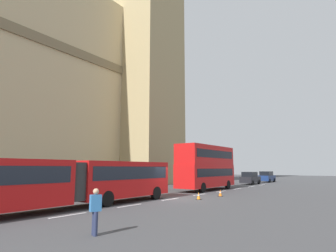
{
  "coord_description": "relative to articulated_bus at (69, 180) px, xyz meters",
  "views": [
    {
      "loc": [
        -18.47,
        -12.96,
        2.45
      ],
      "look_at": [
        5.51,
        4.45,
        6.95
      ],
      "focal_mm": 29.54,
      "sensor_mm": 36.0,
      "label": 1
    }
  ],
  "objects": [
    {
      "name": "ground_plane",
      "position": [
        8.15,
        -1.99,
        -1.75
      ],
      "size": [
        160.0,
        160.0,
        0.0
      ],
      "primitive_type": "plane",
      "color": "#424244"
    },
    {
      "name": "lane_centre_marking",
      "position": [
        12.49,
        -1.99,
        -1.74
      ],
      "size": [
        39.0,
        0.16,
        0.01
      ],
      "color": "silver",
      "rests_on": "ground_plane"
    },
    {
      "name": "articulated_bus",
      "position": [
        0.0,
        0.0,
        0.0
      ],
      "size": [
        17.11,
        2.54,
        2.9
      ],
      "color": "red",
      "rests_on": "ground_plane"
    },
    {
      "name": "double_decker_bus",
      "position": [
        17.68,
        0.0,
        0.96
      ],
      "size": [
        9.54,
        2.54,
        4.9
      ],
      "color": "red",
      "rests_on": "ground_plane"
    },
    {
      "name": "sedan_lead",
      "position": [
        31.46,
        -0.04,
        -0.83
      ],
      "size": [
        4.4,
        1.86,
        1.85
      ],
      "color": "black",
      "rests_on": "ground_plane"
    },
    {
      "name": "sedan_trailing",
      "position": [
        39.31,
        -0.2,
        -0.83
      ],
      "size": [
        4.4,
        1.86,
        1.85
      ],
      "color": "navy",
      "rests_on": "ground_plane"
    },
    {
      "name": "traffic_cone_west",
      "position": [
        9.04,
        -3.86,
        -1.46
      ],
      "size": [
        0.36,
        0.36,
        0.58
      ],
      "color": "black",
      "rests_on": "ground_plane"
    },
    {
      "name": "traffic_cone_middle",
      "position": [
        12.26,
        -4.19,
        -1.46
      ],
      "size": [
        0.36,
        0.36,
        0.58
      ],
      "color": "black",
      "rests_on": "ground_plane"
    },
    {
      "name": "pedestrian_near_cones",
      "position": [
        -3.35,
        -6.56,
        -0.83
      ],
      "size": [
        0.46,
        0.38,
        1.69
      ],
      "color": "#262D4C",
      "rests_on": "ground_plane"
    }
  ]
}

